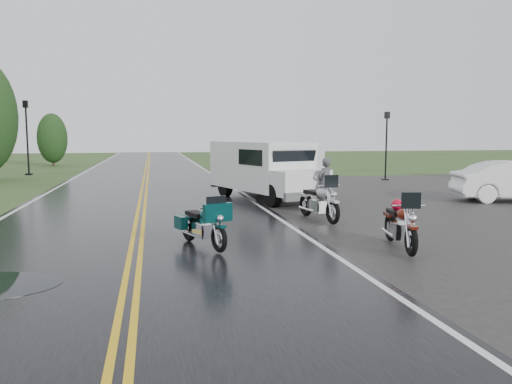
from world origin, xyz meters
TOP-DOWN VIEW (x-y plane):
  - ground at (0.00, 0.00)m, footprint 120.00×120.00m
  - road at (0.00, 10.00)m, footprint 8.00×100.00m
  - parking_pad at (11.00, 5.00)m, footprint 14.00×24.00m
  - motorcycle_red at (5.15, -1.16)m, footprint 1.15×2.15m
  - motorcycle_teal at (1.62, -0.09)m, footprint 1.33×2.02m
  - motorcycle_silver at (4.90, 2.38)m, footprint 1.10×2.23m
  - van_white at (4.17, 5.98)m, footprint 3.75×5.89m
  - person_at_van at (5.75, 5.39)m, footprint 0.71×0.63m
  - lamp_post_far_left at (-6.83, 22.04)m, footprint 0.38×0.38m
  - lamp_post_far_right at (12.32, 14.45)m, footprint 0.31×0.31m
  - tree_left_far at (-7.04, 30.83)m, footprint 2.23×2.23m

SIDE VIEW (x-z plane):
  - ground at x=0.00m, z-range 0.00..0.00m
  - parking_pad at x=11.00m, z-range 0.00..0.03m
  - road at x=0.00m, z-range 0.00..0.04m
  - motorcycle_teal at x=1.62m, z-range 0.00..1.12m
  - motorcycle_red at x=5.15m, z-range 0.00..1.21m
  - motorcycle_silver at x=4.90m, z-range 0.00..1.26m
  - person_at_van at x=5.75m, z-range 0.00..1.62m
  - van_white at x=4.17m, z-range 0.00..2.17m
  - tree_left_far at x=-7.04m, z-range 0.00..3.43m
  - lamp_post_far_right at x=12.32m, z-range 0.00..3.60m
  - lamp_post_far_left at x=-6.83m, z-range 0.00..4.42m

